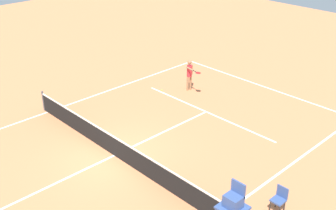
# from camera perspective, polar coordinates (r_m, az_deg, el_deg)

# --- Properties ---
(ground_plane) EXTENTS (60.00, 60.00, 0.00)m
(ground_plane) POSITION_cam_1_polar(r_m,az_deg,el_deg) (18.30, -7.22, -6.74)
(ground_plane) COLOR #D37A4C
(court_lines) EXTENTS (11.27, 21.46, 0.01)m
(court_lines) POSITION_cam_1_polar(r_m,az_deg,el_deg) (18.30, -7.22, -6.73)
(court_lines) COLOR white
(court_lines) RESTS_ON ground
(tennis_net) EXTENTS (11.87, 0.10, 1.07)m
(tennis_net) POSITION_cam_1_polar(r_m,az_deg,el_deg) (18.04, -7.31, -5.42)
(tennis_net) COLOR #4C4C51
(tennis_net) RESTS_ON ground
(player_serving) EXTENTS (1.28, 0.73, 1.80)m
(player_serving) POSITION_cam_1_polar(r_m,az_deg,el_deg) (23.70, 2.95, 4.37)
(player_serving) COLOR #9E704C
(player_serving) RESTS_ON ground
(tennis_ball) EXTENTS (0.07, 0.07, 0.07)m
(tennis_ball) POSITION_cam_1_polar(r_m,az_deg,el_deg) (24.02, -0.83, 2.00)
(tennis_ball) COLOR #CCE033
(tennis_ball) RESTS_ON ground
(umpire_chair) EXTENTS (0.80, 0.80, 2.41)m
(umpire_chair) POSITION_cam_1_polar(r_m,az_deg,el_deg) (13.13, 8.74, -13.34)
(umpire_chair) COLOR #38518C
(umpire_chair) RESTS_ON ground
(courtside_chair_mid) EXTENTS (0.44, 0.46, 0.95)m
(courtside_chair_mid) POSITION_cam_1_polar(r_m,az_deg,el_deg) (15.49, 14.76, -12.02)
(courtside_chair_mid) COLOR #262626
(courtside_chair_mid) RESTS_ON ground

